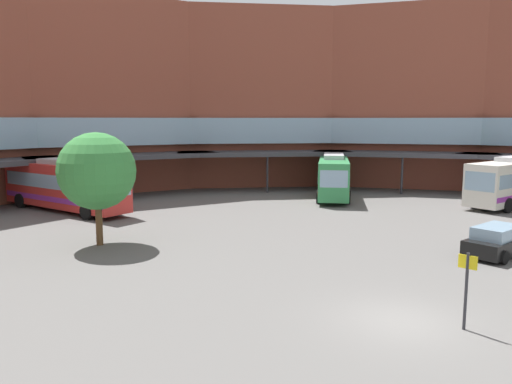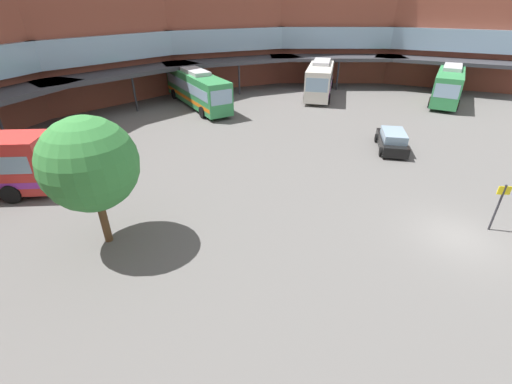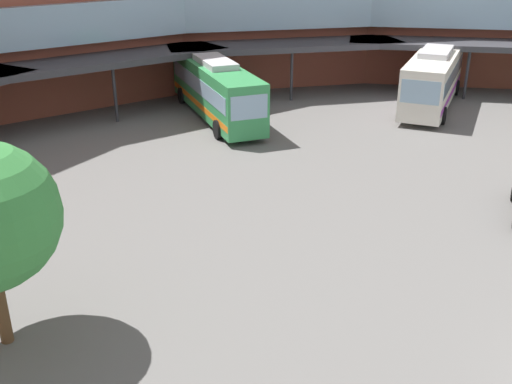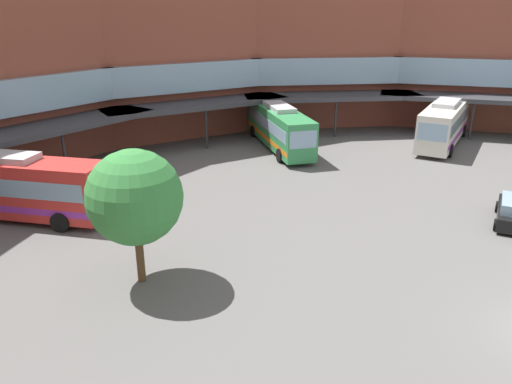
{
  "view_description": "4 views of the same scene",
  "coord_description": "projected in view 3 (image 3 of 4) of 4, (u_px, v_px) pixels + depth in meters",
  "views": [
    {
      "loc": [
        -12.45,
        -11.51,
        6.75
      ],
      "look_at": [
        1.64,
        12.45,
        2.75
      ],
      "focal_mm": 35.29,
      "sensor_mm": 36.0,
      "label": 1
    },
    {
      "loc": [
        -16.26,
        4.42,
        10.28
      ],
      "look_at": [
        -1.32,
        10.07,
        1.21
      ],
      "focal_mm": 24.25,
      "sensor_mm": 36.0,
      "label": 2
    },
    {
      "loc": [
        -15.11,
        2.21,
        11.07
      ],
      "look_at": [
        2.13,
        12.26,
        2.39
      ],
      "focal_mm": 42.39,
      "sensor_mm": 36.0,
      "label": 3
    },
    {
      "loc": [
        -19.09,
        0.0,
        11.71
      ],
      "look_at": [
        0.67,
        14.49,
        2.46
      ],
      "focal_mm": 34.97,
      "sensor_mm": 36.0,
      "label": 4
    }
  ],
  "objects": [
    {
      "name": "station_building",
      "position": [
        39.0,
        11.0,
        21.14
      ],
      "size": [
        81.2,
        50.58,
        17.78
      ],
      "color": "brown",
      "rests_on": "ground"
    },
    {
      "name": "bus_5",
      "position": [
        433.0,
        78.0,
        40.35
      ],
      "size": [
        11.7,
        4.05,
        3.89
      ],
      "rotation": [
        0.0,
        0.0,
        3.27
      ],
      "color": "silver",
      "rests_on": "ground"
    },
    {
      "name": "bus_3",
      "position": [
        216.0,
        88.0,
        37.99
      ],
      "size": [
        9.52,
        11.0,
        3.76
      ],
      "rotation": [
        0.0,
        0.0,
        4.03
      ],
      "color": "#338C4C",
      "rests_on": "ground"
    }
  ]
}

